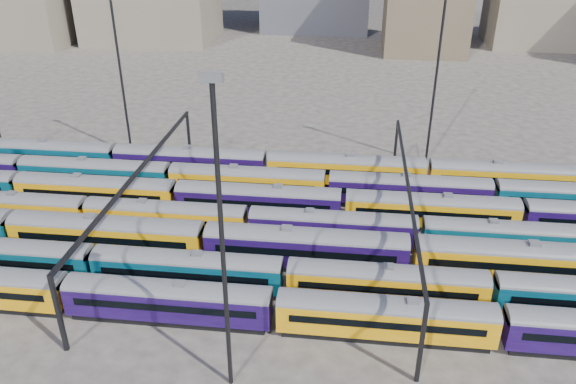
# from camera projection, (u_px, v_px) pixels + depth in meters

# --- Properties ---
(ground) EXTENTS (500.00, 500.00, 0.00)m
(ground) POSITION_uv_depth(u_px,v_px,m) (313.00, 242.00, 64.50)
(ground) COLOR #3D3834
(ground) RESTS_ON ground
(rake_0) EXTENTS (117.88, 2.88, 4.83)m
(rake_0) POSITION_uv_depth(u_px,v_px,m) (501.00, 323.00, 48.29)
(rake_0) COLOR black
(rake_0) RESTS_ON ground
(rake_1) EXTENTS (117.09, 2.86, 4.80)m
(rake_1) POSITION_uv_depth(u_px,v_px,m) (492.00, 288.00, 52.68)
(rake_1) COLOR black
(rake_1) RESTS_ON ground
(rake_2) EXTENTS (130.48, 3.18, 5.36)m
(rake_2) POSITION_uv_depth(u_px,v_px,m) (412.00, 251.00, 57.70)
(rake_2) COLOR black
(rake_2) RESTS_ON ground
(rake_3) EXTENTS (135.09, 2.82, 4.74)m
(rake_3) POSITION_uv_depth(u_px,v_px,m) (333.00, 224.00, 63.14)
(rake_3) COLOR black
(rake_3) RESTS_ON ground
(rake_4) EXTENTS (144.52, 3.02, 5.08)m
(rake_4) POSITION_uv_depth(u_px,v_px,m) (258.00, 198.00, 68.45)
(rake_4) COLOR black
(rake_4) RESTS_ON ground
(rake_5) EXTENTS (144.92, 3.03, 5.10)m
(rake_5) POSITION_uv_depth(u_px,v_px,m) (247.00, 179.00, 73.09)
(rake_5) COLOR black
(rake_5) RESTS_ON ground
(rake_6) EXTENTS (129.80, 3.16, 5.34)m
(rake_6) POSITION_uv_depth(u_px,v_px,m) (427.00, 171.00, 74.98)
(rake_6) COLOR black
(rake_6) RESTS_ON ground
(gantry_1) EXTENTS (0.35, 40.35, 8.03)m
(gantry_1) POSITION_uv_depth(u_px,v_px,m) (139.00, 180.00, 63.48)
(gantry_1) COLOR black
(gantry_1) RESTS_ON ground
(gantry_2) EXTENTS (0.35, 40.35, 8.03)m
(gantry_2) POSITION_uv_depth(u_px,v_px,m) (407.00, 194.00, 60.34)
(gantry_2) COLOR black
(gantry_2) RESTS_ON ground
(mast_1) EXTENTS (1.40, 0.50, 25.60)m
(mast_1) POSITION_uv_depth(u_px,v_px,m) (119.00, 65.00, 80.64)
(mast_1) COLOR black
(mast_1) RESTS_ON ground
(mast_2) EXTENTS (1.40, 0.50, 25.60)m
(mast_2) POSITION_uv_depth(u_px,v_px,m) (222.00, 236.00, 39.21)
(mast_2) COLOR black
(mast_2) RESTS_ON ground
(mast_3) EXTENTS (1.40, 0.50, 25.60)m
(mast_3) POSITION_uv_depth(u_px,v_px,m) (437.00, 71.00, 77.69)
(mast_3) COLOR black
(mast_3) RESTS_ON ground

